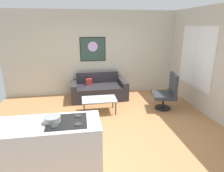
{
  "coord_description": "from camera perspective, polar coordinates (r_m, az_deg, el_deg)",
  "views": [
    {
      "loc": [
        -0.65,
        -4.06,
        2.28
      ],
      "look_at": [
        0.16,
        0.9,
        0.7
      ],
      "focal_mm": 30.45,
      "sensor_mm": 36.0,
      "label": 1
    }
  ],
  "objects": [
    {
      "name": "mixing_bowl",
      "position": [
        3.06,
        -17.49,
        -9.58
      ],
      "size": [
        0.25,
        0.25,
        0.1
      ],
      "color": "gray",
      "rests_on": "kitchen_counter"
    },
    {
      "name": "couch",
      "position": [
        6.28,
        -3.97,
        -1.18
      ],
      "size": [
        1.81,
        0.99,
        0.82
      ],
      "color": "#2B292D",
      "rests_on": "ground"
    },
    {
      "name": "back_wall",
      "position": [
        6.58,
        -3.54,
        9.74
      ],
      "size": [
        6.4,
        0.05,
        2.8
      ],
      "primitive_type": "cube",
      "color": "beige",
      "rests_on": "ground"
    },
    {
      "name": "kitchen_counter",
      "position": [
        3.31,
        -17.94,
        -17.3
      ],
      "size": [
        1.59,
        0.69,
        0.91
      ],
      "color": "silver",
      "rests_on": "ground"
    },
    {
      "name": "window",
      "position": [
        5.98,
        23.86,
        7.9
      ],
      "size": [
        0.03,
        1.58,
        1.73
      ],
      "color": "silver"
    },
    {
      "name": "right_wall",
      "position": [
        5.52,
        27.46,
        6.33
      ],
      "size": [
        0.05,
        6.4,
        2.8
      ],
      "primitive_type": "cube",
      "color": "beige",
      "rests_on": "ground"
    },
    {
      "name": "armchair",
      "position": [
        5.6,
        16.24,
        -1.89
      ],
      "size": [
        0.73,
        0.75,
        1.04
      ],
      "color": "black",
      "rests_on": "ground"
    },
    {
      "name": "wall_painting",
      "position": [
        6.49,
        -5.79,
        10.94
      ],
      "size": [
        0.85,
        0.03,
        0.79
      ],
      "color": "black"
    },
    {
      "name": "coffee_table",
      "position": [
        5.21,
        -3.87,
        -4.18
      ],
      "size": [
        0.93,
        0.56,
        0.4
      ],
      "color": "silver",
      "rests_on": "ground"
    },
    {
      "name": "ground",
      "position": [
        4.71,
        -0.13,
        -11.77
      ],
      "size": [
        6.4,
        6.4,
        0.04
      ],
      "primitive_type": "cube",
      "color": "#B1794A"
    }
  ]
}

